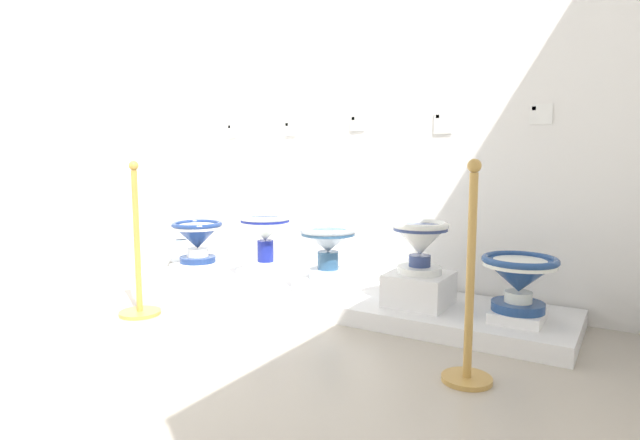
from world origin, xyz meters
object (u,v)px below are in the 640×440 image
Objects in this scene: plinth_block_slender_white at (517,316)px; info_placard_third at (357,123)px; antique_toilet_pale_glazed at (328,243)px; info_placard_second at (290,129)px; antique_toilet_rightmost at (265,230)px; plinth_block_rightmost at (266,272)px; plinth_block_leftmost at (198,266)px; antique_toilet_slender_white at (519,275)px; info_placard_fifth at (541,114)px; decorative_vase_spare at (182,250)px; stanchion_post_near_right at (469,312)px; info_placard_first at (232,131)px; info_placard_fourth at (443,123)px; stanchion_post_near_left at (138,272)px; plinth_block_broad_patterned at (419,289)px; antique_toilet_broad_patterned at (420,240)px; plinth_block_pale_glazed at (328,285)px; antique_toilet_leftmost at (197,236)px.

info_placard_third reaches higher than plinth_block_slender_white.
info_placard_second reaches higher than antique_toilet_pale_glazed.
plinth_block_rightmost is at bearing 180.00° from antique_toilet_rightmost.
antique_toilet_slender_white is at bearing -0.73° from plinth_block_leftmost.
decorative_vase_spare is at bearing -176.93° from info_placard_fifth.
decorative_vase_spare is 0.41× the size of stanchion_post_near_right.
info_placard_fourth is at bearing 0.00° from info_placard_first.
antique_toilet_pale_glazed is 1.15m from info_placard_fourth.
stanchion_post_near_right is (1.19, -0.72, -0.12)m from antique_toilet_pale_glazed.
stanchion_post_near_left reaches higher than plinth_block_rightmost.
info_placard_fifth is at bearing 0.00° from info_placard_first.
plinth_block_broad_patterned is at bearing -6.78° from decorative_vase_spare.
info_placard_first reaches higher than plinth_block_slender_white.
antique_toilet_broad_patterned is at bearing -13.20° from info_placard_first.
stanchion_post_near_right is at bearing -54.74° from antique_toilet_broad_patterned.
antique_toilet_pale_glazed is at bearing -20.55° from info_placard_first.
antique_toilet_slender_white is at bearing -10.63° from info_placard_first.
antique_toilet_broad_patterned is 2.43× the size of info_placard_fourth.
info_placard_second reaches higher than plinth_block_slender_white.
info_placard_first is at bearing 166.80° from antique_toilet_broad_patterned.
plinth_block_leftmost is 2.77× the size of info_placard_fifth.
plinth_block_pale_glazed is at bearing -20.55° from info_placard_first.
info_placard_third is (0.61, 0.36, 0.82)m from antique_toilet_rightmost.
info_placard_third reaches higher than info_placard_second.
stanchion_post_near_right is at bearing -44.54° from info_placard_third.
plinth_block_rightmost is at bearing -164.04° from info_placard_fourth.
antique_toilet_leftmost is 1.23× the size of plinth_block_rightmost.
antique_toilet_broad_patterned is at bearing -87.11° from info_placard_fourth.
info_placard_second is 1.58m from decorative_vase_spare.
plinth_block_slender_white is (1.27, -0.00, -0.31)m from antique_toilet_pale_glazed.
plinth_block_rightmost is 0.64m from plinth_block_pale_glazed.
antique_toilet_broad_patterned is 2.47m from decorative_vase_spare.
info_placard_fifth is 3.25m from decorative_vase_spare.
plinth_block_broad_patterned is at bearing 125.26° from stanchion_post_near_right.
antique_toilet_leftmost is at bearing 109.49° from stanchion_post_near_left.
info_placard_third is 0.67m from info_placard_fourth.
plinth_block_slender_white is at bearing -5.88° from decorative_vase_spare.
plinth_block_pale_glazed is at bearing -9.97° from decorative_vase_spare.
info_placard_first reaches higher than antique_toilet_pale_glazed.
plinth_block_broad_patterned is (1.95, -0.01, 0.07)m from plinth_block_leftmost.
antique_toilet_broad_patterned is 0.93m from stanchion_post_near_right.
info_placard_third is at bearing 92.83° from plinth_block_pale_glazed.
antique_toilet_leftmost is 1.06× the size of antique_toilet_pale_glazed.
info_placard_first is at bearing 159.45° from plinth_block_pale_glazed.
info_placard_second is at bearing 160.92° from plinth_block_broad_patterned.
plinth_block_rightmost is at bearing 176.65° from plinth_block_slender_white.
info_placard_fourth is (0.64, 0.47, 0.83)m from antique_toilet_pale_glazed.
plinth_block_slender_white is (1.91, -0.11, -0.01)m from plinth_block_rightmost.
info_placard_second is 0.28× the size of decorative_vase_spare.
plinth_block_broad_patterned is 0.90× the size of decorative_vase_spare.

